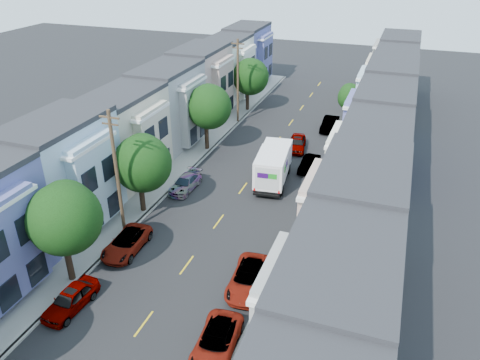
# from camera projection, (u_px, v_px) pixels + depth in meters

# --- Properties ---
(ground) EXTENTS (160.00, 160.00, 0.00)m
(ground) POSITION_uv_depth(u_px,v_px,m) (187.00, 265.00, 33.13)
(ground) COLOR black
(ground) RESTS_ON ground
(road_slab) EXTENTS (12.00, 70.00, 0.02)m
(road_slab) POSITION_uv_depth(u_px,v_px,m) (253.00, 174.00, 45.61)
(road_slab) COLOR black
(road_slab) RESTS_ON ground
(curb_left) EXTENTS (0.30, 70.00, 0.15)m
(curb_left) POSITION_uv_depth(u_px,v_px,m) (197.00, 165.00, 47.39)
(curb_left) COLOR gray
(curb_left) RESTS_ON ground
(curb_right) EXTENTS (0.30, 70.00, 0.15)m
(curb_right) POSITION_uv_depth(u_px,v_px,m) (314.00, 184.00, 43.78)
(curb_right) COLOR gray
(curb_right) RESTS_ON ground
(sidewalk_left) EXTENTS (2.60, 70.00, 0.15)m
(sidewalk_left) POSITION_uv_depth(u_px,v_px,m) (185.00, 163.00, 47.77)
(sidewalk_left) COLOR gray
(sidewalk_left) RESTS_ON ground
(sidewalk_right) EXTENTS (2.60, 70.00, 0.15)m
(sidewalk_right) POSITION_uv_depth(u_px,v_px,m) (328.00, 186.00, 43.39)
(sidewalk_right) COLOR gray
(sidewalk_right) RESTS_ON ground
(centerline) EXTENTS (0.12, 70.00, 0.01)m
(centerline) POSITION_uv_depth(u_px,v_px,m) (253.00, 174.00, 45.62)
(centerline) COLOR gold
(centerline) RESTS_ON ground
(townhouse_row_left) EXTENTS (5.00, 70.00, 8.50)m
(townhouse_row_left) POSITION_uv_depth(u_px,v_px,m) (152.00, 158.00, 48.94)
(townhouse_row_left) COLOR white
(townhouse_row_left) RESTS_ON ground
(townhouse_row_right) EXTENTS (5.00, 70.00, 8.50)m
(townhouse_row_right) POSITION_uv_depth(u_px,v_px,m) (370.00, 193.00, 42.29)
(townhouse_row_right) COLOR white
(townhouse_row_right) RESTS_ON ground
(tree_b) EXTENTS (4.70, 4.70, 7.35)m
(tree_b) POSITION_uv_depth(u_px,v_px,m) (64.00, 219.00, 29.30)
(tree_b) COLOR black
(tree_b) RESTS_ON ground
(tree_c) EXTENTS (4.70, 4.70, 6.89)m
(tree_c) POSITION_uv_depth(u_px,v_px,m) (142.00, 164.00, 37.39)
(tree_c) COLOR black
(tree_c) RESTS_ON ground
(tree_d) EXTENTS (4.70, 4.70, 7.25)m
(tree_d) POSITION_uv_depth(u_px,v_px,m) (208.00, 107.00, 48.56)
(tree_d) COLOR black
(tree_d) RESTS_ON ground
(tree_e) EXTENTS (4.70, 4.70, 6.92)m
(tree_e) POSITION_uv_depth(u_px,v_px,m) (250.00, 77.00, 59.98)
(tree_e) COLOR black
(tree_e) RESTS_ON ground
(tree_far_r) EXTENTS (3.10, 3.10, 5.67)m
(tree_far_r) POSITION_uv_depth(u_px,v_px,m) (350.00, 98.00, 53.84)
(tree_far_r) COLOR black
(tree_far_r) RESTS_ON ground
(utility_pole_near) EXTENTS (1.60, 0.26, 10.00)m
(utility_pole_near) POSITION_uv_depth(u_px,v_px,m) (117.00, 175.00, 34.27)
(utility_pole_near) COLOR #42301E
(utility_pole_near) RESTS_ON ground
(utility_pole_far) EXTENTS (1.60, 0.26, 10.00)m
(utility_pole_far) POSITION_uv_depth(u_px,v_px,m) (238.00, 82.00, 55.92)
(utility_pole_far) COLOR #42301E
(utility_pole_far) RESTS_ON ground
(fedex_truck) EXTENTS (2.64, 6.85, 3.29)m
(fedex_truck) POSITION_uv_depth(u_px,v_px,m) (273.00, 165.00, 43.38)
(fedex_truck) COLOR white
(fedex_truck) RESTS_ON ground
(lead_sedan) EXTENTS (2.42, 4.78, 1.48)m
(lead_sedan) POSITION_uv_depth(u_px,v_px,m) (297.00, 143.00, 50.54)
(lead_sedan) COLOR black
(lead_sedan) RESTS_ON ground
(parked_left_b) EXTENTS (1.90, 4.43, 1.41)m
(parked_left_b) POSITION_uv_depth(u_px,v_px,m) (71.00, 299.00, 28.99)
(parked_left_b) COLOR black
(parked_left_b) RESTS_ON ground
(parked_left_c) EXTENTS (2.38, 4.84, 1.32)m
(parked_left_c) POSITION_uv_depth(u_px,v_px,m) (127.00, 243.00, 34.36)
(parked_left_c) COLOR #B5BDC4
(parked_left_c) RESTS_ON ground
(parked_left_d) EXTENTS (1.84, 4.24, 1.26)m
(parked_left_d) POSITION_uv_depth(u_px,v_px,m) (185.00, 183.00, 42.68)
(parked_left_d) COLOR #5F250F
(parked_left_d) RESTS_ON ground
(parked_right_a) EXTENTS (2.53, 4.84, 1.30)m
(parked_right_a) POSITION_uv_depth(u_px,v_px,m) (216.00, 342.00, 26.04)
(parked_right_a) COLOR #4D4E4E
(parked_right_a) RESTS_ON ground
(parked_right_b) EXTENTS (2.75, 5.26, 1.41)m
(parked_right_b) POSITION_uv_depth(u_px,v_px,m) (249.00, 279.00, 30.74)
(parked_right_b) COLOR white
(parked_right_b) RESTS_ON ground
(parked_right_c) EXTENTS (1.59, 3.95, 1.29)m
(parked_right_c) POSITION_uv_depth(u_px,v_px,m) (309.00, 164.00, 46.19)
(parked_right_c) COLOR black
(parked_right_c) RESTS_ON ground
(parked_right_d) EXTENTS (1.64, 4.50, 1.49)m
(parked_right_d) POSITION_uv_depth(u_px,v_px,m) (330.00, 124.00, 55.62)
(parked_right_d) COLOR black
(parked_right_d) RESTS_ON ground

